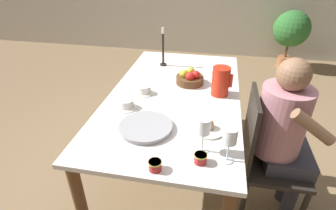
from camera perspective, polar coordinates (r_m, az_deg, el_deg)
name	(u,v)px	position (r m, az deg, el deg)	size (l,w,h in m)	color
ground_plane	(174,166)	(2.41, 1.22, -13.20)	(20.00, 20.00, 0.00)	#7F6647
dining_table	(174,104)	(2.02, 1.42, 0.13)	(0.95, 1.73, 0.74)	silver
chair_person_side	(264,156)	(1.89, 20.18, -10.35)	(0.42, 0.42, 0.93)	black
person_seated	(285,131)	(1.82, 24.04, -5.15)	(0.39, 0.41, 1.17)	#33333D
red_pitcher	(221,81)	(1.94, 11.39, 5.11)	(0.15, 0.13, 0.21)	red
wine_glass_water	(204,127)	(1.34, 7.77, -4.86)	(0.07, 0.07, 0.21)	white
wine_glass_juice	(230,138)	(1.31, 13.31, -6.93)	(0.07, 0.07, 0.20)	white
teacup_near_person	(127,105)	(1.80, -9.01, 0.06)	(0.15, 0.15, 0.06)	silver
teacup_across	(144,90)	(1.96, -5.28, 3.18)	(0.15, 0.15, 0.06)	silver
serving_tray	(146,127)	(1.58, -4.87, -4.81)	(0.32, 0.32, 0.03)	#9E9EA3
bread_plate	(208,127)	(1.59, 8.64, -4.76)	(0.21, 0.21, 0.07)	silver
jam_jar_amber	(200,158)	(1.35, 7.09, -11.36)	(0.07, 0.07, 0.05)	#A81E1E
jam_jar_red	(155,165)	(1.31, -2.84, -12.92)	(0.07, 0.07, 0.05)	#A81E1E
fruit_bowl	(190,78)	(2.11, 4.78, 5.88)	(0.22, 0.22, 0.12)	brown
candlestick_tall	(163,51)	(2.42, -1.08, 11.67)	(0.06, 0.06, 0.35)	black
potted_plant	(291,30)	(4.59, 25.24, 14.49)	(0.54, 0.54, 0.90)	#A8603D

